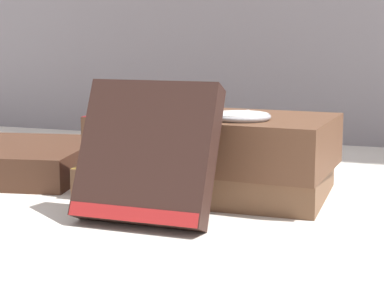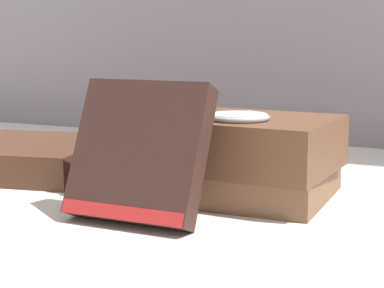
% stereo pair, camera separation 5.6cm
% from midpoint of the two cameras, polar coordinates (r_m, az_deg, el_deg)
% --- Properties ---
extents(ground_plane, '(3.00, 3.00, 0.00)m').
position_cam_midpoint_polar(ground_plane, '(0.68, -5.48, -4.10)').
color(ground_plane, silver).
extents(book_flat_bottom, '(0.24, 0.15, 0.03)m').
position_cam_midpoint_polar(book_flat_bottom, '(0.67, -1.37, -2.99)').
color(book_flat_bottom, brown).
rests_on(book_flat_bottom, ground_plane).
extents(book_flat_top, '(0.24, 0.15, 0.05)m').
position_cam_midpoint_polar(book_flat_top, '(0.65, -0.77, 0.38)').
color(book_flat_top, brown).
rests_on(book_flat_top, book_flat_bottom).
extents(book_leaning_front, '(0.12, 0.07, 0.12)m').
position_cam_midpoint_polar(book_leaning_front, '(0.55, -6.95, -1.28)').
color(book_leaning_front, '#331E19').
rests_on(book_leaning_front, ground_plane).
extents(pocket_watch, '(0.06, 0.06, 0.01)m').
position_cam_midpoint_polar(pocket_watch, '(0.61, 1.70, 2.46)').
color(pocket_watch, white).
rests_on(pocket_watch, book_flat_top).
extents(reading_glasses, '(0.10, 0.07, 0.00)m').
position_cam_midpoint_polar(reading_glasses, '(0.81, -4.29, -1.70)').
color(reading_glasses, '#ADADB2').
rests_on(reading_glasses, ground_plane).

